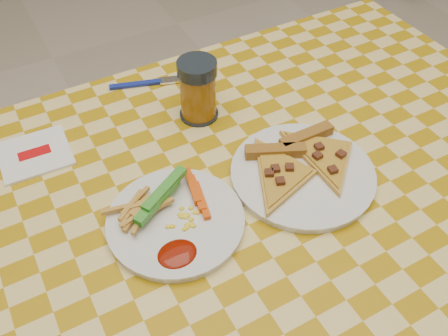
{
  "coord_description": "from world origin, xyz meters",
  "views": [
    {
      "loc": [
        -0.26,
        -0.43,
        1.38
      ],
      "look_at": [
        0.02,
        0.07,
        0.78
      ],
      "focal_mm": 40.0,
      "sensor_mm": 36.0,
      "label": 1
    }
  ],
  "objects": [
    {
      "name": "napkin",
      "position": [
        -0.25,
        0.28,
        0.76
      ],
      "size": [
        0.13,
        0.12,
        0.01
      ],
      "rotation": [
        0.0,
        0.0,
        -0.05
      ],
      "color": "white",
      "rests_on": "table"
    },
    {
      "name": "plate_right",
      "position": [
        0.13,
        0.01,
        0.76
      ],
      "size": [
        0.26,
        0.26,
        0.01
      ],
      "primitive_type": "cylinder",
      "rotation": [
        0.0,
        0.0,
        -0.08
      ],
      "color": "silver",
      "rests_on": "table"
    },
    {
      "name": "table",
      "position": [
        0.0,
        0.0,
        0.68
      ],
      "size": [
        1.28,
        0.88,
        0.76
      ],
      "color": "white",
      "rests_on": "ground"
    },
    {
      "name": "fork",
      "position": [
        0.0,
        0.37,
        0.76
      ],
      "size": [
        0.15,
        0.06,
        0.01
      ],
      "rotation": [
        0.0,
        0.0,
        -0.3
      ],
      "color": "navy",
      "rests_on": "table"
    },
    {
      "name": "pizza_slices",
      "position": [
        0.13,
        0.02,
        0.78
      ],
      "size": [
        0.25,
        0.24,
        0.02
      ],
      "color": "gold",
      "rests_on": "plate_right"
    },
    {
      "name": "drink_glass",
      "position": [
        0.05,
        0.24,
        0.81
      ],
      "size": [
        0.07,
        0.07,
        0.12
      ],
      "color": "black",
      "rests_on": "table"
    },
    {
      "name": "fries_veggies",
      "position": [
        -0.11,
        0.03,
        0.78
      ],
      "size": [
        0.18,
        0.17,
        0.04
      ],
      "color": "gold",
      "rests_on": "plate_left"
    },
    {
      "name": "plate_left",
      "position": [
        -0.1,
        0.02,
        0.76
      ],
      "size": [
        0.26,
        0.26,
        0.01
      ],
      "primitive_type": "cylinder",
      "rotation": [
        0.0,
        0.0,
        0.28
      ],
      "color": "silver",
      "rests_on": "table"
    }
  ]
}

